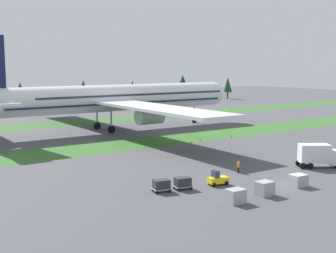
{
  "coord_description": "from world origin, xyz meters",
  "views": [
    {
      "loc": [
        -45.92,
        -37.61,
        15.62
      ],
      "look_at": [
        2.89,
        31.84,
        4.0
      ],
      "focal_mm": 48.73,
      "sensor_mm": 36.0,
      "label": 1
    }
  ],
  "objects_px": {
    "cargo_dolly_lead": "(183,182)",
    "uld_container_2": "(299,180)",
    "catering_truck": "(320,155)",
    "taxiway_marker_0": "(191,142)",
    "taxiway_marker_1": "(200,139)",
    "uld_container_0": "(265,188)",
    "ground_crew_marshaller": "(238,166)",
    "baggage_tug": "(217,179)",
    "uld_container_1": "(236,196)",
    "airliner": "(112,98)",
    "taxiway_marker_2": "(231,136)",
    "cargo_dolly_second": "(161,185)"
  },
  "relations": [
    {
      "from": "cargo_dolly_second",
      "to": "taxiway_marker_0",
      "type": "relative_size",
      "value": 4.89
    },
    {
      "from": "taxiway_marker_2",
      "to": "taxiway_marker_0",
      "type": "bearing_deg",
      "value": -176.77
    },
    {
      "from": "catering_truck",
      "to": "taxiway_marker_0",
      "type": "bearing_deg",
      "value": -140.55
    },
    {
      "from": "taxiway_marker_1",
      "to": "uld_container_0",
      "type": "bearing_deg",
      "value": -118.03
    },
    {
      "from": "baggage_tug",
      "to": "uld_container_1",
      "type": "relative_size",
      "value": 1.4
    },
    {
      "from": "airliner",
      "to": "uld_container_1",
      "type": "height_order",
      "value": "airliner"
    },
    {
      "from": "cargo_dolly_second",
      "to": "taxiway_marker_2",
      "type": "relative_size",
      "value": 5.01
    },
    {
      "from": "cargo_dolly_second",
      "to": "uld_container_0",
      "type": "height_order",
      "value": "uld_container_0"
    },
    {
      "from": "taxiway_marker_1",
      "to": "taxiway_marker_2",
      "type": "bearing_deg",
      "value": -6.17
    },
    {
      "from": "taxiway_marker_1",
      "to": "taxiway_marker_2",
      "type": "xyz_separation_m",
      "value": [
        7.94,
        -0.86,
        -0.03
      ]
    },
    {
      "from": "cargo_dolly_second",
      "to": "uld_container_1",
      "type": "relative_size",
      "value": 1.23
    },
    {
      "from": "cargo_dolly_second",
      "to": "uld_container_0",
      "type": "xyz_separation_m",
      "value": [
        9.31,
        -8.34,
        -0.06
      ]
    },
    {
      "from": "uld_container_2",
      "to": "taxiway_marker_1",
      "type": "height_order",
      "value": "uld_container_2"
    },
    {
      "from": "cargo_dolly_lead",
      "to": "catering_truck",
      "type": "bearing_deg",
      "value": 96.3
    },
    {
      "from": "catering_truck",
      "to": "ground_crew_marshaller",
      "type": "height_order",
      "value": "catering_truck"
    },
    {
      "from": "airliner",
      "to": "ground_crew_marshaller",
      "type": "distance_m",
      "value": 49.27
    },
    {
      "from": "cargo_dolly_second",
      "to": "ground_crew_marshaller",
      "type": "distance_m",
      "value": 14.84
    },
    {
      "from": "baggage_tug",
      "to": "taxiway_marker_0",
      "type": "xyz_separation_m",
      "value": [
        16.86,
        27.24,
        -0.56
      ]
    },
    {
      "from": "baggage_tug",
      "to": "catering_truck",
      "type": "relative_size",
      "value": 0.4
    },
    {
      "from": "uld_container_0",
      "to": "ground_crew_marshaller",
      "type": "bearing_deg",
      "value": 61.86
    },
    {
      "from": "catering_truck",
      "to": "uld_container_0",
      "type": "bearing_deg",
      "value": -38.93
    },
    {
      "from": "airliner",
      "to": "uld_container_2",
      "type": "xyz_separation_m",
      "value": [
        -4.18,
        -58.35,
        -6.92
      ]
    },
    {
      "from": "taxiway_marker_0",
      "to": "ground_crew_marshaller",
      "type": "bearing_deg",
      "value": -112.52
    },
    {
      "from": "airliner",
      "to": "taxiway_marker_0",
      "type": "distance_m",
      "value": 26.14
    },
    {
      "from": "uld_container_1",
      "to": "baggage_tug",
      "type": "bearing_deg",
      "value": 63.84
    },
    {
      "from": "catering_truck",
      "to": "uld_container_0",
      "type": "height_order",
      "value": "catering_truck"
    },
    {
      "from": "uld_container_0",
      "to": "taxiway_marker_1",
      "type": "height_order",
      "value": "uld_container_0"
    },
    {
      "from": "cargo_dolly_second",
      "to": "ground_crew_marshaller",
      "type": "bearing_deg",
      "value": 108.4
    },
    {
      "from": "baggage_tug",
      "to": "ground_crew_marshaller",
      "type": "relative_size",
      "value": 1.61
    },
    {
      "from": "baggage_tug",
      "to": "cargo_dolly_lead",
      "type": "relative_size",
      "value": 1.14
    },
    {
      "from": "cargo_dolly_second",
      "to": "taxiway_marker_1",
      "type": "xyz_separation_m",
      "value": [
        28.21,
        27.18,
        -0.65
      ]
    },
    {
      "from": "cargo_dolly_lead",
      "to": "taxiway_marker_0",
      "type": "distance_m",
      "value": 34.11
    },
    {
      "from": "cargo_dolly_second",
      "to": "taxiway_marker_1",
      "type": "bearing_deg",
      "value": 145.36
    },
    {
      "from": "taxiway_marker_0",
      "to": "taxiway_marker_1",
      "type": "distance_m",
      "value": 3.89
    },
    {
      "from": "catering_truck",
      "to": "uld_container_0",
      "type": "relative_size",
      "value": 3.53
    },
    {
      "from": "airliner",
      "to": "ground_crew_marshaller",
      "type": "relative_size",
      "value": 47.66
    },
    {
      "from": "ground_crew_marshaller",
      "to": "taxiway_marker_0",
      "type": "distance_m",
      "value": 25.85
    },
    {
      "from": "uld_container_0",
      "to": "uld_container_2",
      "type": "height_order",
      "value": "uld_container_0"
    },
    {
      "from": "uld_container_1",
      "to": "uld_container_2",
      "type": "xyz_separation_m",
      "value": [
        11.58,
        0.54,
        -0.02
      ]
    },
    {
      "from": "cargo_dolly_lead",
      "to": "uld_container_2",
      "type": "xyz_separation_m",
      "value": [
        13.06,
        -7.47,
        -0.13
      ]
    },
    {
      "from": "airliner",
      "to": "catering_truck",
      "type": "height_order",
      "value": "airliner"
    },
    {
      "from": "baggage_tug",
      "to": "ground_crew_marshaller",
      "type": "height_order",
      "value": "baggage_tug"
    },
    {
      "from": "cargo_dolly_second",
      "to": "uld_container_2",
      "type": "relative_size",
      "value": 1.23
    },
    {
      "from": "cargo_dolly_lead",
      "to": "taxiway_marker_0",
      "type": "xyz_separation_m",
      "value": [
        21.78,
        26.24,
        -0.67
      ]
    },
    {
      "from": "airliner",
      "to": "cargo_dolly_lead",
      "type": "height_order",
      "value": "airliner"
    },
    {
      "from": "baggage_tug",
      "to": "catering_truck",
      "type": "height_order",
      "value": "catering_truck"
    },
    {
      "from": "airliner",
      "to": "taxiway_marker_2",
      "type": "bearing_deg",
      "value": 34.63
    },
    {
      "from": "uld_container_1",
      "to": "airliner",
      "type": "bearing_deg",
      "value": 75.02
    },
    {
      "from": "baggage_tug",
      "to": "cargo_dolly_second",
      "type": "height_order",
      "value": "baggage_tug"
    },
    {
      "from": "taxiway_marker_2",
      "to": "catering_truck",
      "type": "bearing_deg",
      "value": -106.82
    }
  ]
}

